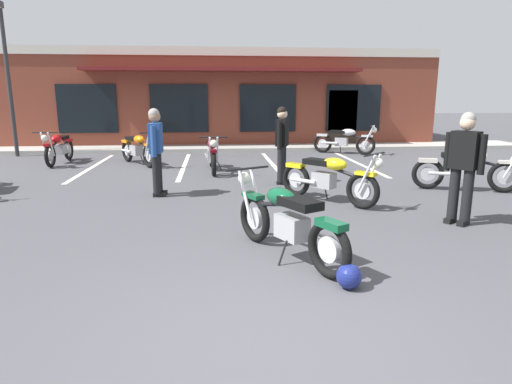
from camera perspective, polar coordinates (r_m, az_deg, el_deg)
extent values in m
plane|color=#47474C|center=(7.36, -2.09, -2.57)|extent=(80.00, 80.00, 0.00)
cube|color=#A8A59E|center=(15.89, -4.04, 5.77)|extent=(22.00, 1.80, 0.14)
cube|color=brown|center=(19.48, -4.44, 12.08)|extent=(16.11, 6.37, 3.59)
cube|color=beige|center=(16.34, -4.28, 17.81)|extent=(16.11, 0.06, 0.30)
cube|color=black|center=(16.85, -21.10, 10.07)|extent=(2.06, 0.06, 1.70)
cube|color=black|center=(16.30, -9.93, 10.66)|extent=(2.06, 0.06, 1.70)
cube|color=black|center=(16.38, 1.58, 10.84)|extent=(2.06, 0.06, 1.70)
cube|color=black|center=(17.09, 12.56, 10.62)|extent=(2.06, 0.06, 1.70)
cube|color=#33281E|center=(16.98, 11.18, 9.32)|extent=(1.10, 0.06, 2.10)
cube|color=maroon|center=(15.87, -4.20, 15.61)|extent=(9.67, 0.90, 0.12)
cube|color=silver|center=(12.75, -20.50, 3.07)|extent=(0.12, 4.80, 0.01)
cube|color=silver|center=(12.35, -9.31, 3.41)|extent=(0.12, 4.80, 0.01)
cube|color=silver|center=(12.43, 2.17, 3.63)|extent=(0.12, 4.80, 0.01)
cube|color=silver|center=(13.00, 13.07, 3.70)|extent=(0.12, 4.80, 0.01)
torus|color=black|center=(4.72, 9.47, -7.38)|extent=(0.38, 0.61, 0.64)
cylinder|color=#B7B7BC|center=(4.72, 9.47, -7.38)|extent=(0.19, 0.28, 0.29)
torus|color=black|center=(5.80, -0.17, -3.42)|extent=(0.38, 0.61, 0.64)
cylinder|color=#B7B7BC|center=(5.80, -0.17, -3.42)|extent=(0.19, 0.28, 0.29)
cylinder|color=silver|center=(5.76, -1.47, -0.27)|extent=(0.19, 0.31, 0.66)
cylinder|color=silver|center=(5.85, 0.03, -0.06)|extent=(0.19, 0.31, 0.66)
cylinder|color=black|center=(5.81, -1.15, 3.07)|extent=(0.60, 0.33, 0.03)
sphere|color=silver|center=(5.90, -1.55, 1.83)|extent=(0.23, 0.23, 0.17)
cube|color=#0F4C2D|center=(5.76, -0.39, -0.46)|extent=(0.29, 0.38, 0.06)
cube|color=#9E9EA3|center=(5.15, 4.69, -4.59)|extent=(0.40, 0.47, 0.28)
cylinder|color=silver|center=(4.98, 8.58, -5.78)|extent=(0.32, 0.52, 0.07)
cylinder|color=black|center=(5.24, 3.40, -1.56)|extent=(0.49, 0.86, 0.26)
ellipsoid|color=#0F4C2D|center=(5.24, 3.28, -0.66)|extent=(0.45, 0.55, 0.22)
cube|color=black|center=(4.96, 5.74, -1.45)|extent=(0.49, 0.59, 0.10)
cube|color=#0F4C2D|center=(4.62, 9.76, -4.18)|extent=(0.31, 0.39, 0.08)
cylinder|color=black|center=(5.08, 3.50, -7.92)|extent=(0.13, 0.08, 0.29)
torus|color=black|center=(9.76, 21.45, 2.22)|extent=(0.64, 0.31, 0.64)
cylinder|color=#B7B7BC|center=(9.76, 21.45, 2.22)|extent=(0.29, 0.16, 0.29)
torus|color=black|center=(10.04, 29.62, 1.71)|extent=(0.64, 0.31, 0.64)
cylinder|color=#B7B7BC|center=(10.04, 29.62, 1.71)|extent=(0.29, 0.16, 0.29)
cylinder|color=silver|center=(10.11, 30.24, 3.55)|extent=(0.32, 0.15, 0.66)
cube|color=beige|center=(10.01, 30.03, 3.38)|extent=(0.39, 0.26, 0.06)
cube|color=#9E9EA3|center=(9.84, 25.18, 2.45)|extent=(0.46, 0.36, 0.28)
cylinder|color=silver|center=(9.65, 23.15, 2.22)|extent=(0.54, 0.26, 0.07)
cylinder|color=black|center=(9.85, 26.45, 3.75)|extent=(0.90, 0.38, 0.26)
ellipsoid|color=beige|center=(9.84, 26.61, 4.21)|extent=(0.54, 0.41, 0.22)
cube|color=black|center=(9.78, 24.55, 4.35)|extent=(0.58, 0.44, 0.10)
cube|color=beige|center=(9.71, 21.46, 3.85)|extent=(0.39, 0.27, 0.08)
cylinder|color=black|center=(10.05, 24.47, 1.19)|extent=(0.07, 0.13, 0.29)
torus|color=black|center=(12.01, -5.85, 4.78)|extent=(0.13, 0.64, 0.64)
cylinder|color=#B7B7BC|center=(12.01, -5.85, 4.78)|extent=(0.07, 0.29, 0.29)
torus|color=black|center=(10.58, -5.53, 3.76)|extent=(0.13, 0.64, 0.64)
cylinder|color=#B7B7BC|center=(10.58, -5.53, 3.76)|extent=(0.07, 0.29, 0.29)
cylinder|color=silver|center=(10.44, -5.05, 5.43)|extent=(0.06, 0.33, 0.66)
cylinder|color=silver|center=(10.44, -6.04, 5.40)|extent=(0.06, 0.33, 0.66)
cylinder|color=black|center=(10.33, -5.56, 7.13)|extent=(0.66, 0.06, 0.03)
sphere|color=silver|center=(10.26, -5.53, 6.31)|extent=(0.18, 0.18, 0.17)
cube|color=maroon|center=(10.50, -5.56, 5.35)|extent=(0.16, 0.37, 0.06)
cube|color=#9E9EA3|center=(11.36, -5.73, 4.76)|extent=(0.26, 0.41, 0.28)
cylinder|color=silver|center=(11.73, -6.48, 4.79)|extent=(0.09, 0.55, 0.07)
cylinder|color=black|center=(11.13, -5.71, 5.85)|extent=(0.10, 0.94, 0.26)
ellipsoid|color=maroon|center=(11.10, -5.71, 6.25)|extent=(0.28, 0.49, 0.22)
cube|color=black|center=(11.46, -5.79, 6.44)|extent=(0.30, 0.53, 0.10)
cube|color=maroon|center=(11.99, -5.88, 6.12)|extent=(0.18, 0.37, 0.08)
cylinder|color=black|center=(11.48, -4.81, 3.54)|extent=(0.14, 0.03, 0.29)
torus|color=black|center=(14.40, -23.20, 5.12)|extent=(0.12, 0.64, 0.64)
cylinder|color=#B7B7BC|center=(14.40, -23.20, 5.12)|extent=(0.07, 0.29, 0.29)
torus|color=black|center=(13.06, -25.21, 4.28)|extent=(0.12, 0.64, 0.64)
cylinder|color=#B7B7BC|center=(13.06, -25.21, 4.28)|extent=(0.07, 0.29, 0.29)
cylinder|color=silver|center=(12.90, -25.12, 5.64)|extent=(0.05, 0.33, 0.66)
cylinder|color=silver|center=(12.97, -25.87, 5.60)|extent=(0.05, 0.33, 0.66)
cylinder|color=black|center=(12.83, -25.76, 6.99)|extent=(0.66, 0.05, 0.03)
sphere|color=silver|center=(12.77, -25.83, 6.33)|extent=(0.17, 0.17, 0.17)
cube|color=#B70F14|center=(12.99, -25.40, 5.56)|extent=(0.15, 0.36, 0.06)
cube|color=#9E9EA3|center=(13.80, -24.08, 5.10)|extent=(0.25, 0.41, 0.28)
cylinder|color=silver|center=(14.19, -24.10, 5.11)|extent=(0.08, 0.55, 0.07)
cylinder|color=black|center=(13.58, -24.45, 5.99)|extent=(0.08, 0.94, 0.26)
ellipsoid|color=#B70F14|center=(13.56, -24.51, 6.31)|extent=(0.27, 0.49, 0.22)
cube|color=black|center=(13.90, -24.00, 6.48)|extent=(0.29, 0.53, 0.10)
cube|color=#B70F14|center=(14.40, -23.27, 6.23)|extent=(0.17, 0.36, 0.08)
cylinder|color=black|center=(13.83, -23.18, 4.10)|extent=(0.14, 0.03, 0.29)
torus|color=black|center=(13.43, -16.40, 5.16)|extent=(0.44, 0.59, 0.64)
cylinder|color=#B7B7BC|center=(13.43, -16.40, 5.16)|extent=(0.21, 0.27, 0.29)
torus|color=black|center=(12.12, -13.74, 4.57)|extent=(0.44, 0.59, 0.64)
cylinder|color=#B7B7BC|center=(12.12, -13.74, 4.57)|extent=(0.21, 0.27, 0.29)
cylinder|color=silver|center=(12.03, -13.22, 6.07)|extent=(0.22, 0.30, 0.66)
cylinder|color=silver|center=(11.96, -14.00, 6.00)|extent=(0.22, 0.30, 0.66)
cylinder|color=black|center=(11.89, -13.52, 7.54)|extent=(0.57, 0.39, 0.03)
sphere|color=silver|center=(11.83, -13.32, 6.84)|extent=(0.24, 0.24, 0.17)
cube|color=orange|center=(12.05, -13.73, 5.96)|extent=(0.32, 0.38, 0.06)
cube|color=#9E9EA3|center=(12.84, -15.30, 5.26)|extent=(0.42, 0.47, 0.28)
cylinder|color=silver|center=(13.13, -16.51, 5.17)|extent=(0.36, 0.50, 0.07)
cylinder|color=black|center=(12.63, -14.99, 6.27)|extent=(0.57, 0.82, 0.26)
ellipsoid|color=orange|center=(12.60, -14.97, 6.62)|extent=(0.48, 0.54, 0.22)
cube|color=black|center=(12.93, -15.64, 6.72)|extent=(0.52, 0.59, 0.10)
cube|color=orange|center=(13.42, -16.50, 6.35)|extent=(0.33, 0.39, 0.08)
cylinder|color=black|center=(13.01, -14.64, 4.23)|extent=(0.13, 0.09, 0.29)
torus|color=black|center=(15.16, 8.67, 6.29)|extent=(0.60, 0.41, 0.64)
cylinder|color=#B7B7BC|center=(15.16, 8.67, 6.29)|extent=(0.28, 0.20, 0.29)
torus|color=black|center=(14.83, 14.06, 5.93)|extent=(0.60, 0.41, 0.64)
cylinder|color=#B7B7BC|center=(14.83, 14.06, 5.93)|extent=(0.28, 0.20, 0.29)
cylinder|color=silver|center=(14.87, 14.57, 7.16)|extent=(0.30, 0.20, 0.66)
cylinder|color=silver|center=(14.70, 14.44, 7.11)|extent=(0.30, 0.20, 0.66)
cylinder|color=black|center=(14.75, 14.88, 8.35)|extent=(0.36, 0.59, 0.03)
sphere|color=silver|center=(14.74, 15.16, 7.79)|extent=(0.23, 0.23, 0.17)
cube|color=silver|center=(14.80, 14.27, 7.08)|extent=(0.38, 0.30, 0.06)
cube|color=#9E9EA3|center=(14.99, 11.05, 6.45)|extent=(0.47, 0.41, 0.28)
cylinder|color=silver|center=(14.95, 9.53, 6.33)|extent=(0.51, 0.34, 0.07)
cylinder|color=black|center=(14.92, 11.84, 7.31)|extent=(0.85, 0.52, 0.26)
ellipsoid|color=silver|center=(14.91, 11.93, 7.61)|extent=(0.55, 0.47, 0.22)
cube|color=black|center=(14.99, 10.58, 7.70)|extent=(0.59, 0.50, 0.10)
cube|color=silver|center=(15.14, 8.64, 7.35)|extent=(0.39, 0.32, 0.08)
cylinder|color=black|center=(15.21, 10.91, 5.55)|extent=(0.09, 0.13, 0.29)
torus|color=black|center=(8.46, 5.23, 1.59)|extent=(0.50, 0.55, 0.64)
cylinder|color=#B7B7BC|center=(8.46, 5.23, 1.59)|extent=(0.23, 0.26, 0.29)
torus|color=black|center=(7.68, 13.72, 0.17)|extent=(0.50, 0.55, 0.64)
cylinder|color=#B7B7BC|center=(7.68, 13.72, 0.17)|extent=(0.23, 0.26, 0.29)
cylinder|color=silver|center=(7.65, 14.82, 2.50)|extent=(0.25, 0.27, 0.66)
cylinder|color=silver|center=(7.50, 14.16, 2.34)|extent=(0.25, 0.27, 0.66)
cylinder|color=black|center=(7.49, 15.16, 4.75)|extent=(0.52, 0.46, 0.03)
sphere|color=silver|center=(7.47, 15.64, 3.62)|extent=(0.24, 0.24, 0.17)
cube|color=yellow|center=(7.61, 14.09, 2.33)|extent=(0.34, 0.36, 0.06)
cube|color=#9E9EA3|center=(8.08, 8.82, 1.55)|extent=(0.44, 0.46, 0.28)
cylinder|color=silver|center=(8.19, 6.12, 1.48)|extent=(0.42, 0.46, 0.07)
cylinder|color=black|center=(7.93, 10.07, 3.06)|extent=(0.67, 0.75, 0.26)
ellipsoid|color=yellow|center=(7.91, 10.21, 3.61)|extent=(0.51, 0.53, 0.22)
cube|color=black|center=(8.10, 8.08, 3.90)|extent=(0.55, 0.58, 0.10)
cube|color=yellow|center=(8.43, 5.16, 3.48)|extent=(0.36, 0.38, 0.08)
cylinder|color=black|center=(8.32, 9.07, 0.02)|extent=(0.12, 0.11, 0.29)
cube|color=black|center=(7.29, 25.35, -3.63)|extent=(0.25, 0.22, 0.08)
cube|color=black|center=(7.36, 23.93, -3.34)|extent=(0.25, 0.22, 0.08)
cylinder|color=black|center=(7.23, 25.79, -0.36)|extent=(0.21, 0.21, 0.80)
cylinder|color=black|center=(7.30, 24.35, -0.11)|extent=(0.21, 0.21, 0.80)
cube|color=black|center=(7.16, 25.55, 4.93)|extent=(0.40, 0.44, 0.56)
cylinder|color=black|center=(7.07, 27.38, 4.34)|extent=(0.14, 0.14, 0.58)
cylinder|color=black|center=(7.26, 23.71, 4.87)|extent=(0.14, 0.14, 0.58)
sphere|color=beige|center=(7.13, 25.85, 8.11)|extent=(0.31, 0.31, 0.22)
sphere|color=gray|center=(7.13, 25.92, 8.51)|extent=(0.29, 0.29, 0.21)
cube|color=black|center=(9.78, 3.69, 1.41)|extent=(0.26, 0.18, 0.08)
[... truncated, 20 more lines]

